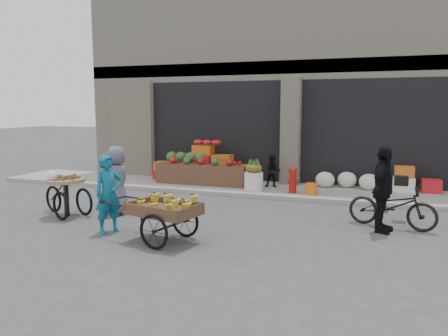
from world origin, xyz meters
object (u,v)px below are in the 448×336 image
(vendor_grey, at_px, (117,180))
(vendor_woman, at_px, (108,194))
(fire_hydrant, at_px, (293,179))
(orange_bucket, at_px, (311,189))
(seated_person, at_px, (273,171))
(tricycle_cart, at_px, (66,191))
(banana_cart, at_px, (162,207))
(pineapple_bin, at_px, (254,181))
(cyclist, at_px, (383,190))
(bicycle, at_px, (392,206))

(vendor_grey, bearing_deg, vendor_woman, 28.52)
(vendor_grey, bearing_deg, fire_hydrant, 134.98)
(orange_bucket, height_order, vendor_woman, vendor_woman)
(seated_person, distance_m, tricycle_cart, 5.70)
(banana_cart, bearing_deg, pineapple_bin, 98.12)
(vendor_woman, xyz_separation_m, cyclist, (4.95, 1.75, 0.08))
(banana_cart, distance_m, cyclist, 4.20)
(banana_cart, xyz_separation_m, vendor_woman, (-1.23, 0.19, 0.12))
(vendor_woman, relative_size, bicycle, 0.88)
(seated_person, bearing_deg, cyclist, -59.32)
(vendor_woman, bearing_deg, bicycle, -37.47)
(fire_hydrant, distance_m, seated_person, 0.96)
(pineapple_bin, height_order, bicycle, bicycle)
(seated_person, distance_m, vendor_woman, 5.54)
(orange_bucket, distance_m, bicycle, 3.00)
(tricycle_cart, height_order, bicycle, tricycle_cart)
(seated_person, bearing_deg, vendor_woman, -121.55)
(fire_hydrant, xyz_separation_m, vendor_woman, (-2.73, -4.50, 0.25))
(banana_cart, bearing_deg, seated_person, 94.42)
(tricycle_cart, xyz_separation_m, vendor_grey, (0.99, 0.51, 0.21))
(seated_person, bearing_deg, tricycle_cart, -140.25)
(vendor_woman, bearing_deg, banana_cart, -68.89)
(vendor_woman, relative_size, cyclist, 0.90)
(fire_hydrant, relative_size, banana_cart, 0.32)
(seated_person, bearing_deg, pineapple_bin, -133.69)
(fire_hydrant, xyz_separation_m, seated_person, (-0.70, 0.65, 0.08))
(orange_bucket, distance_m, vendor_woman, 5.52)
(fire_hydrant, bearing_deg, vendor_grey, -136.83)
(fire_hydrant, xyz_separation_m, cyclist, (2.22, -2.75, 0.33))
(fire_hydrant, bearing_deg, bicycle, -44.13)
(orange_bucket, relative_size, seated_person, 0.34)
(cyclist, bearing_deg, vendor_grey, 108.65)
(pineapple_bin, height_order, cyclist, cyclist)
(seated_person, bearing_deg, bicycle, -53.85)
(tricycle_cart, bearing_deg, bicycle, 31.57)
(fire_hydrant, height_order, orange_bucket, fire_hydrant)
(pineapple_bin, bearing_deg, cyclist, -40.12)
(pineapple_bin, height_order, fire_hydrant, fire_hydrant)
(pineapple_bin, xyz_separation_m, bicycle, (3.52, -2.40, 0.08))
(pineapple_bin, distance_m, fire_hydrant, 1.11)
(orange_bucket, bearing_deg, bicycle, -50.11)
(vendor_woman, distance_m, vendor_grey, 1.47)
(vendor_woman, bearing_deg, vendor_grey, 56.61)
(vendor_grey, bearing_deg, cyclist, 96.24)
(tricycle_cart, height_order, cyclist, cyclist)
(fire_hydrant, xyz_separation_m, orange_bucket, (0.50, -0.05, -0.23))
(pineapple_bin, distance_m, bicycle, 4.26)
(banana_cart, height_order, bicycle, bicycle)
(pineapple_bin, relative_size, banana_cart, 0.24)
(fire_hydrant, relative_size, vendor_grey, 0.46)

